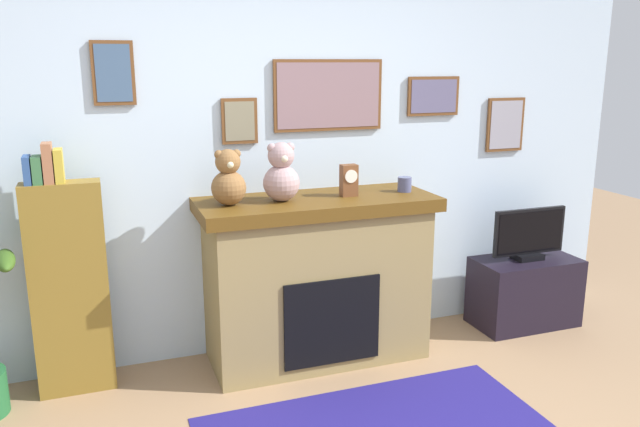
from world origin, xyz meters
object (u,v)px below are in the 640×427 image
object	(u,v)px
candle_jar	(405,184)
teddy_bear_brown	(281,175)
fireplace	(317,278)
teddy_bear_grey	(228,180)
television	(529,235)
tv_stand	(524,292)
mantel_clock	(349,180)
bookshelf	(69,284)

from	to	relation	value
candle_jar	teddy_bear_brown	xyz separation A→B (m)	(-0.82, -0.00, 0.11)
fireplace	candle_jar	distance (m)	0.82
candle_jar	teddy_bear_grey	size ratio (longest dim) A/B	0.29
teddy_bear_grey	television	bearing A→B (deg)	-0.15
tv_stand	fireplace	bearing A→B (deg)	179.19
television	tv_stand	bearing A→B (deg)	90.00
tv_stand	teddy_bear_brown	world-z (taller)	teddy_bear_brown
teddy_bear_brown	fireplace	bearing A→B (deg)	4.54
mantel_clock	television	bearing A→B (deg)	-0.21
teddy_bear_grey	candle_jar	bearing A→B (deg)	0.02
bookshelf	mantel_clock	bearing A→B (deg)	-3.33
tv_stand	candle_jar	distance (m)	1.31
bookshelf	teddy_bear_brown	distance (m)	1.35
tv_stand	candle_jar	bearing A→B (deg)	179.73
television	candle_jar	bearing A→B (deg)	179.65
bookshelf	candle_jar	world-z (taller)	bookshelf
bookshelf	mantel_clock	distance (m)	1.73
candle_jar	teddy_bear_grey	distance (m)	1.14
television	mantel_clock	bearing A→B (deg)	179.79
tv_stand	bookshelf	bearing A→B (deg)	178.11
television	teddy_bear_brown	bearing A→B (deg)	179.82
teddy_bear_brown	mantel_clock	bearing A→B (deg)	-0.08
teddy_bear_grey	mantel_clock	bearing A→B (deg)	-0.05
television	teddy_bear_grey	distance (m)	2.19
fireplace	teddy_bear_brown	world-z (taller)	teddy_bear_brown
bookshelf	tv_stand	distance (m)	3.07
fireplace	teddy_bear_brown	xyz separation A→B (m)	(-0.23, -0.02, 0.68)
tv_stand	teddy_bear_brown	bearing A→B (deg)	179.87
teddy_bear_grey	tv_stand	bearing A→B (deg)	-0.12
candle_jar	bookshelf	bearing A→B (deg)	177.33
bookshelf	television	bearing A→B (deg)	-1.91
teddy_bear_brown	bookshelf	bearing A→B (deg)	175.53
mantel_clock	teddy_bear_grey	world-z (taller)	teddy_bear_grey
tv_stand	television	size ratio (longest dim) A/B	1.29
candle_jar	teddy_bear_grey	bearing A→B (deg)	-179.98
fireplace	teddy_bear_grey	xyz separation A→B (m)	(-0.55, -0.02, 0.67)
fireplace	candle_jar	world-z (taller)	candle_jar
tv_stand	candle_jar	xyz separation A→B (m)	(-0.99, 0.00, 0.85)
teddy_bear_grey	fireplace	bearing A→B (deg)	1.91
bookshelf	teddy_bear_brown	xyz separation A→B (m)	(1.22, -0.10, 0.56)
bookshelf	mantel_clock	xyz separation A→B (m)	(1.66, -0.10, 0.50)
mantel_clock	teddy_bear_grey	xyz separation A→B (m)	(-0.75, 0.00, 0.05)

